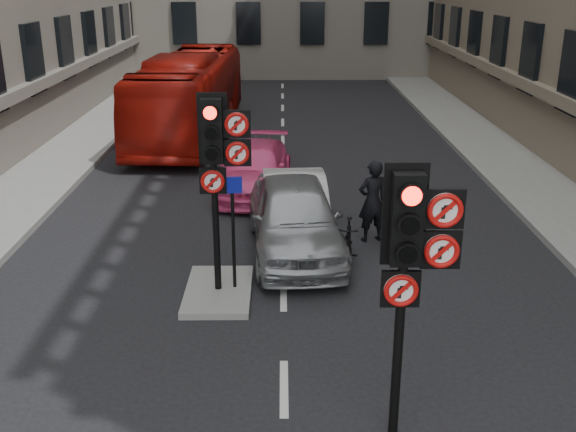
{
  "coord_description": "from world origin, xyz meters",
  "views": [
    {
      "loc": [
        -0.01,
        -6.19,
        5.6
      ],
      "look_at": [
        0.06,
        2.06,
        2.6
      ],
      "focal_mm": 42.0,
      "sensor_mm": 36.0,
      "label": 1
    }
  ],
  "objects_px": {
    "signal_near": "(412,248)",
    "car_silver": "(295,217)",
    "car_pink": "(254,169)",
    "motorcycle": "(348,243)",
    "bus_red": "(190,95)",
    "car_white": "(295,206)",
    "info_sign": "(233,217)",
    "signal_far": "(218,152)",
    "motorcyclist": "(372,201)"
  },
  "relations": [
    {
      "from": "car_pink",
      "to": "signal_far",
      "type": "bearing_deg",
      "value": -87.91
    },
    {
      "from": "signal_near",
      "to": "motorcycle",
      "type": "bearing_deg",
      "value": 91.92
    },
    {
      "from": "bus_red",
      "to": "motorcycle",
      "type": "height_order",
      "value": "bus_red"
    },
    {
      "from": "car_pink",
      "to": "bus_red",
      "type": "xyz_separation_m",
      "value": [
        -2.54,
        6.61,
        0.83
      ]
    },
    {
      "from": "car_silver",
      "to": "info_sign",
      "type": "xyz_separation_m",
      "value": [
        -1.15,
        -1.96,
        0.72
      ]
    },
    {
      "from": "signal_near",
      "to": "bus_red",
      "type": "distance_m",
      "value": 17.53
    },
    {
      "from": "car_white",
      "to": "info_sign",
      "type": "xyz_separation_m",
      "value": [
        -1.17,
        -3.03,
        0.84
      ]
    },
    {
      "from": "signal_far",
      "to": "motorcyclist",
      "type": "xyz_separation_m",
      "value": [
        3.05,
        2.62,
        -1.79
      ]
    },
    {
      "from": "motorcycle",
      "to": "info_sign",
      "type": "height_order",
      "value": "info_sign"
    },
    {
      "from": "signal_far",
      "to": "car_white",
      "type": "xyz_separation_m",
      "value": [
        1.39,
        3.08,
        -2.05
      ]
    },
    {
      "from": "signal_far",
      "to": "car_silver",
      "type": "distance_m",
      "value": 3.1
    },
    {
      "from": "signal_far",
      "to": "car_silver",
      "type": "relative_size",
      "value": 0.79
    },
    {
      "from": "motorcyclist",
      "to": "car_pink",
      "type": "bearing_deg",
      "value": -71.4
    },
    {
      "from": "motorcycle",
      "to": "motorcyclist",
      "type": "distance_m",
      "value": 1.46
    },
    {
      "from": "car_pink",
      "to": "motorcyclist",
      "type": "relative_size",
      "value": 2.36
    },
    {
      "from": "bus_red",
      "to": "signal_far",
      "type": "bearing_deg",
      "value": -77.0
    },
    {
      "from": "motorcyclist",
      "to": "car_silver",
      "type": "bearing_deg",
      "value": 1.4
    },
    {
      "from": "motorcycle",
      "to": "motorcyclist",
      "type": "height_order",
      "value": "motorcyclist"
    },
    {
      "from": "motorcyclist",
      "to": "info_sign",
      "type": "distance_m",
      "value": 3.87
    },
    {
      "from": "car_white",
      "to": "motorcycle",
      "type": "bearing_deg",
      "value": -61.76
    },
    {
      "from": "signal_near",
      "to": "motorcyclist",
      "type": "xyz_separation_m",
      "value": [
        0.45,
        6.62,
        -1.67
      ]
    },
    {
      "from": "signal_far",
      "to": "bus_red",
      "type": "xyz_separation_m",
      "value": [
        -2.2,
        12.82,
        -1.25
      ]
    },
    {
      "from": "car_pink",
      "to": "motorcyclist",
      "type": "xyz_separation_m",
      "value": [
        2.71,
        -3.59,
        0.29
      ]
    },
    {
      "from": "car_white",
      "to": "car_silver",
      "type": "bearing_deg",
      "value": -94.45
    },
    {
      "from": "car_white",
      "to": "bus_red",
      "type": "distance_m",
      "value": 10.41
    },
    {
      "from": "signal_far",
      "to": "car_white",
      "type": "relative_size",
      "value": 0.9
    },
    {
      "from": "motorcyclist",
      "to": "motorcycle",
      "type": "bearing_deg",
      "value": 44.49
    },
    {
      "from": "car_pink",
      "to": "motorcyclist",
      "type": "height_order",
      "value": "motorcyclist"
    },
    {
      "from": "signal_far",
      "to": "motorcycle",
      "type": "xyz_separation_m",
      "value": [
        2.42,
        1.38,
        -2.25
      ]
    },
    {
      "from": "car_silver",
      "to": "signal_near",
      "type": "bearing_deg",
      "value": -83.02
    },
    {
      "from": "bus_red",
      "to": "car_pink",
      "type": "bearing_deg",
      "value": -65.72
    },
    {
      "from": "car_white",
      "to": "motorcycle",
      "type": "relative_size",
      "value": 2.67
    },
    {
      "from": "motorcyclist",
      "to": "signal_near",
      "type": "bearing_deg",
      "value": 67.68
    },
    {
      "from": "signal_near",
      "to": "car_white",
      "type": "height_order",
      "value": "signal_near"
    },
    {
      "from": "signal_near",
      "to": "signal_far",
      "type": "relative_size",
      "value": 1.0
    },
    {
      "from": "signal_near",
      "to": "motorcyclist",
      "type": "bearing_deg",
      "value": 86.1
    },
    {
      "from": "car_silver",
      "to": "bus_red",
      "type": "bearing_deg",
      "value": 103.52
    },
    {
      "from": "car_white",
      "to": "car_pink",
      "type": "distance_m",
      "value": 3.29
    },
    {
      "from": "signal_far",
      "to": "car_pink",
      "type": "height_order",
      "value": "signal_far"
    },
    {
      "from": "motorcycle",
      "to": "info_sign",
      "type": "relative_size",
      "value": 0.7
    },
    {
      "from": "signal_near",
      "to": "bus_red",
      "type": "relative_size",
      "value": 0.34
    },
    {
      "from": "signal_near",
      "to": "motorcyclist",
      "type": "relative_size",
      "value": 1.96
    },
    {
      "from": "signal_far",
      "to": "car_silver",
      "type": "height_order",
      "value": "signal_far"
    },
    {
      "from": "car_pink",
      "to": "info_sign",
      "type": "bearing_deg",
      "value": -85.95
    },
    {
      "from": "car_silver",
      "to": "car_pink",
      "type": "xyz_separation_m",
      "value": [
        -1.02,
        4.2,
        -0.15
      ]
    },
    {
      "from": "signal_near",
      "to": "info_sign",
      "type": "distance_m",
      "value": 4.83
    },
    {
      "from": "signal_far",
      "to": "info_sign",
      "type": "distance_m",
      "value": 1.23
    },
    {
      "from": "car_pink",
      "to": "motorcycle",
      "type": "height_order",
      "value": "car_pink"
    },
    {
      "from": "signal_near",
      "to": "car_silver",
      "type": "xyz_separation_m",
      "value": [
        -1.24,
        6.01,
        -1.81
      ]
    },
    {
      "from": "motorcyclist",
      "to": "info_sign",
      "type": "relative_size",
      "value": 0.86
    }
  ]
}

